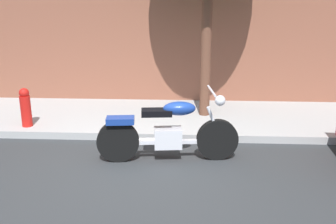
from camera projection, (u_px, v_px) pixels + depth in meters
The scene contains 4 objects.
ground_plane at pixel (142, 170), 5.82m from camera, with size 60.00×60.00×0.00m, color #303335.
sidewalk at pixel (156, 117), 8.18m from camera, with size 21.25×2.52×0.14m, color #A8A8A8.
motorcycle at pixel (168, 132), 6.04m from camera, with size 2.29×0.70×1.18m.
fire_hydrant at pixel (26, 111), 7.32m from camera, with size 0.20×0.20×0.91m.
Camera 1 is at (0.69, -5.30, 2.52)m, focal length 40.20 mm.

